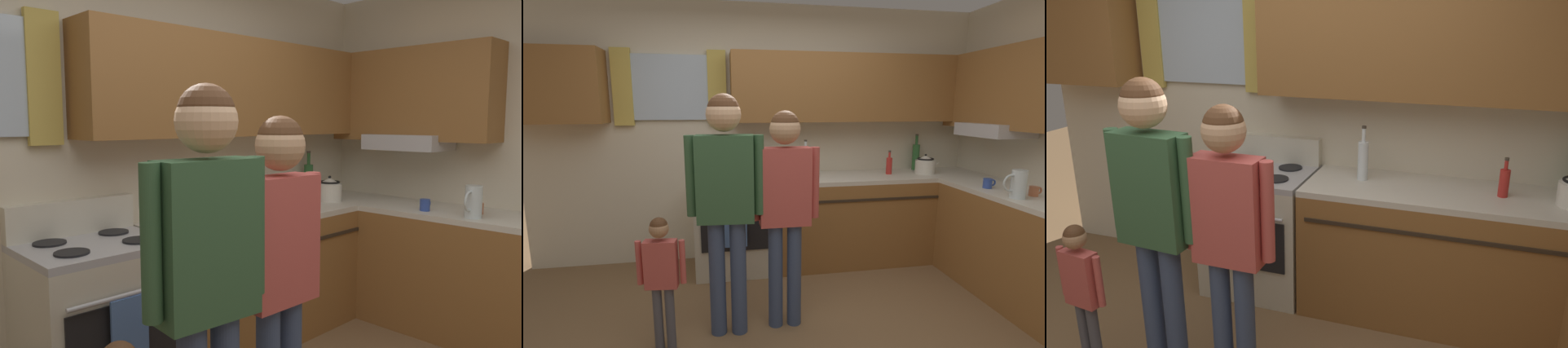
% 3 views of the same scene
% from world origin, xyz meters
% --- Properties ---
extents(back_wall_unit, '(4.60, 0.42, 2.60)m').
position_xyz_m(back_wall_unit, '(0.10, 1.82, 1.48)').
color(back_wall_unit, beige).
rests_on(back_wall_unit, ground).
extents(kitchen_counter_run, '(2.22, 2.16, 0.90)m').
position_xyz_m(kitchen_counter_run, '(1.52, 1.10, 0.45)').
color(kitchen_counter_run, brown).
rests_on(kitchen_counter_run, ground).
extents(stove_oven, '(0.73, 0.67, 1.10)m').
position_xyz_m(stove_oven, '(-0.31, 1.54, 0.47)').
color(stove_oven, beige).
rests_on(stove_oven, ground).
extents(bottle_sauce_red, '(0.06, 0.06, 0.25)m').
position_xyz_m(bottle_sauce_red, '(1.31, 1.55, 0.99)').
color(bottle_sauce_red, red).
rests_on(bottle_sauce_red, kitchen_counter_run).
extents(bottle_wine_green, '(0.08, 0.08, 0.39)m').
position_xyz_m(bottle_wine_green, '(1.72, 1.76, 1.05)').
color(bottle_wine_green, '#2D6633').
rests_on(bottle_wine_green, kitchen_counter_run).
extents(bottle_tall_clear, '(0.07, 0.07, 0.37)m').
position_xyz_m(bottle_tall_clear, '(0.42, 1.60, 1.04)').
color(bottle_tall_clear, silver).
rests_on(bottle_tall_clear, kitchen_counter_run).
extents(cup_terracotta, '(0.11, 0.07, 0.08)m').
position_xyz_m(cup_terracotta, '(1.99, 0.44, 0.94)').
color(cup_terracotta, '#B76642').
rests_on(cup_terracotta, kitchen_counter_run).
extents(mug_cobalt_blue, '(0.11, 0.07, 0.08)m').
position_xyz_m(mug_cobalt_blue, '(1.84, 0.76, 0.94)').
color(mug_cobalt_blue, '#2D479E').
rests_on(mug_cobalt_blue, kitchen_counter_run).
extents(stovetop_kettle, '(0.27, 0.20, 0.21)m').
position_xyz_m(stovetop_kettle, '(1.70, 1.52, 1.00)').
color(stovetop_kettle, silver).
rests_on(stovetop_kettle, kitchen_counter_run).
extents(water_pitcher, '(0.19, 0.11, 0.22)m').
position_xyz_m(water_pitcher, '(1.80, 0.41, 1.01)').
color(water_pitcher, silver).
rests_on(water_pitcher, kitchen_counter_run).
extents(adult_holding_child, '(0.52, 0.23, 1.68)m').
position_xyz_m(adult_holding_child, '(-0.40, 0.45, 1.06)').
color(adult_holding_child, '#38476B').
rests_on(adult_holding_child, ground).
extents(adult_in_plaid, '(0.49, 0.21, 1.57)m').
position_xyz_m(adult_in_plaid, '(0.01, 0.48, 0.99)').
color(adult_in_plaid, '#38476B').
rests_on(adult_in_plaid, ground).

